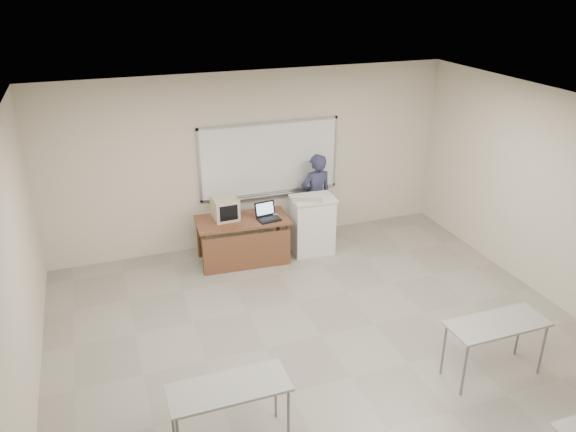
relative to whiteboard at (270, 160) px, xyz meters
name	(u,v)px	position (x,y,z in m)	size (l,w,h in m)	color
floor	(351,378)	(-0.30, -3.97, -1.49)	(7.00, 8.00, 0.01)	gray
whiteboard	(270,160)	(0.00, 0.00, 0.00)	(2.48, 0.10, 1.31)	white
student_desks	(417,410)	(-0.30, -5.32, -0.81)	(4.40, 2.20, 0.73)	gray
instructor_desk	(244,233)	(-0.70, -0.78, -0.93)	(1.49, 0.75, 0.75)	brown
podium	(313,225)	(0.50, -0.77, -0.98)	(0.72, 0.52, 1.00)	silver
crt_monitor	(225,208)	(-0.95, -0.54, -0.55)	(0.39, 0.44, 0.37)	#BAB297
laptop	(268,215)	(-0.30, -0.79, -0.67)	(0.35, 0.32, 0.26)	black
mouse	(275,215)	(-0.15, -0.71, -0.71)	(0.09, 0.06, 0.03)	#96989D
keyboard	(307,200)	(0.35, -0.89, -0.46)	(0.50, 0.17, 0.03)	#BAB297
presenter	(316,197)	(0.75, -0.29, -0.69)	(0.58, 0.38, 1.59)	black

